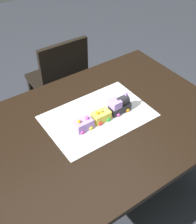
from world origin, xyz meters
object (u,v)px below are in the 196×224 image
cake_car_flatbed_lemon (101,116)px  chair (60,80)px  cake_car_gondola_lavender (83,124)px  cake_locomotive (119,105)px  dining_table (102,135)px

cake_car_flatbed_lemon → chair: bearing=-101.3°
cake_car_gondola_lavender → cake_locomotive: bearing=180.0°
chair → cake_car_gondola_lavender: (0.28, 0.82, 0.30)m
cake_car_gondola_lavender → chair: bearing=-109.0°
chair → cake_locomotive: 0.88m
cake_locomotive → cake_car_gondola_lavender: (0.25, -0.00, -0.02)m
dining_table → cake_car_flatbed_lemon: bearing=-107.6°
chair → cake_locomotive: (0.03, 0.82, 0.32)m
cake_car_flatbed_lemon → cake_car_gondola_lavender: size_ratio=1.00×
dining_table → chair: chair is taller
cake_locomotive → cake_car_gondola_lavender: cake_locomotive is taller
dining_table → cake_car_gondola_lavender: bearing=-7.4°
chair → cake_locomotive: same height
dining_table → chair: size_ratio=1.63×
dining_table → cake_car_flatbed_lemon: (-0.00, -0.01, 0.14)m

